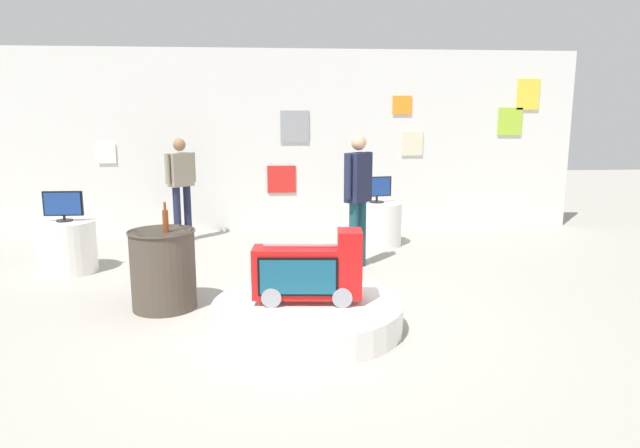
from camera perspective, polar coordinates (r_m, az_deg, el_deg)
The scene contains 12 objects.
ground_plane at distance 5.79m, azimuth -2.13°, elevation -9.60°, with size 30.00×30.00×0.00m, color #9E998E.
back_wall_display at distance 9.99m, azimuth -3.35°, elevation 8.32°, with size 10.32×0.13×3.15m.
main_display_pedestal at distance 5.50m, azimuth -1.28°, elevation -9.21°, with size 1.83×1.83×0.27m, color white.
novelty_firetruck_tv at distance 5.36m, azimuth -1.08°, elevation -4.96°, with size 1.05×0.44×0.70m.
display_pedestal_left_rear at distance 8.09m, azimuth -24.27°, elevation -2.10°, with size 0.75×0.75×0.68m, color white.
tv_on_left_rear at distance 7.99m, azimuth -24.59°, elevation 1.73°, with size 0.50×0.20×0.39m.
display_pedestal_center_rear at distance 8.99m, azimuth 5.72°, elevation 0.04°, with size 0.80×0.80×0.68m, color white.
tv_on_center_rear at distance 8.90m, azimuth 5.78°, elevation 3.58°, with size 0.47×0.23×0.41m.
side_table_round at distance 6.21m, azimuth -15.59°, elevation -4.40°, with size 0.70×0.70×0.85m.
bottle_on_side_table at distance 5.99m, azimuth -15.38°, elevation 0.38°, with size 0.06×0.06×0.31m.
shopper_browsing_near_truck at distance 7.48m, azimuth 3.88°, elevation 3.37°, with size 0.40×0.44×1.78m.
shopper_browsing_rear at distance 9.33m, azimuth -13.90°, elevation 4.18°, with size 0.43×0.41×1.67m.
Camera 1 is at (-0.24, -5.41, 2.03)m, focal length 31.59 mm.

